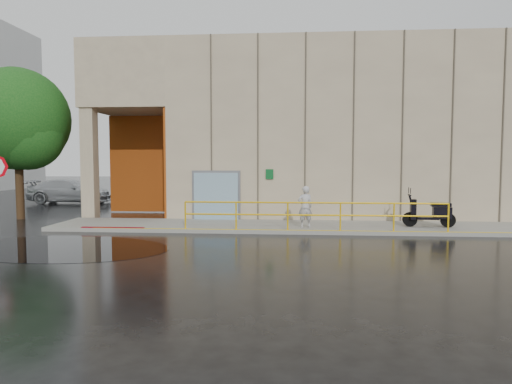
{
  "coord_description": "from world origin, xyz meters",
  "views": [
    {
      "loc": [
        3.42,
        -13.42,
        2.69
      ],
      "look_at": [
        2.15,
        3.0,
        1.54
      ],
      "focal_mm": 32.0,
      "sensor_mm": 36.0,
      "label": 1
    }
  ],
  "objects_px": {
    "scooter": "(430,205)",
    "red_curb": "(113,230)",
    "car_c": "(70,191)",
    "tree_near": "(20,123)",
    "person": "(305,207)"
  },
  "relations": [
    {
      "from": "person",
      "to": "red_curb",
      "type": "distance_m",
      "value": 7.3
    },
    {
      "from": "car_c",
      "to": "tree_near",
      "type": "relative_size",
      "value": 0.74
    },
    {
      "from": "person",
      "to": "scooter",
      "type": "height_order",
      "value": "person"
    },
    {
      "from": "scooter",
      "to": "tree_near",
      "type": "height_order",
      "value": "tree_near"
    },
    {
      "from": "person",
      "to": "car_c",
      "type": "bearing_deg",
      "value": -53.63
    },
    {
      "from": "scooter",
      "to": "car_c",
      "type": "distance_m",
      "value": 21.63
    },
    {
      "from": "person",
      "to": "tree_near",
      "type": "distance_m",
      "value": 13.5
    },
    {
      "from": "car_c",
      "to": "tree_near",
      "type": "distance_m",
      "value": 8.78
    },
    {
      "from": "red_curb",
      "to": "car_c",
      "type": "height_order",
      "value": "car_c"
    },
    {
      "from": "red_curb",
      "to": "scooter",
      "type": "bearing_deg",
      "value": 5.65
    },
    {
      "from": "red_curb",
      "to": "car_c",
      "type": "relative_size",
      "value": 0.47
    },
    {
      "from": "scooter",
      "to": "red_curb",
      "type": "relative_size",
      "value": 0.82
    },
    {
      "from": "person",
      "to": "tree_near",
      "type": "height_order",
      "value": "tree_near"
    },
    {
      "from": "red_curb",
      "to": "tree_near",
      "type": "relative_size",
      "value": 0.35
    },
    {
      "from": "scooter",
      "to": "tree_near",
      "type": "relative_size",
      "value": 0.29
    }
  ]
}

